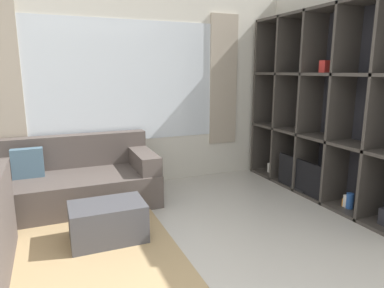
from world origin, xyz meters
name	(u,v)px	position (x,y,z in m)	size (l,w,h in m)	color
wall_back	(125,89)	(0.00, 3.26, 1.36)	(5.93, 0.11, 2.70)	silver
wall_right	(356,92)	(2.40, 1.61, 1.35)	(0.07, 4.43, 2.70)	silver
area_rug	(48,250)	(-1.09, 1.68, 0.01)	(2.22, 2.11, 0.01)	tan
shelving_unit	(327,109)	(2.20, 1.83, 1.13)	(0.41, 2.61, 2.33)	#232328
couch_main	(76,181)	(-0.75, 2.75, 0.29)	(1.87, 0.95, 0.80)	#564C47
ottoman	(108,222)	(-0.55, 1.67, 0.19)	(0.69, 0.46, 0.37)	#47474C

